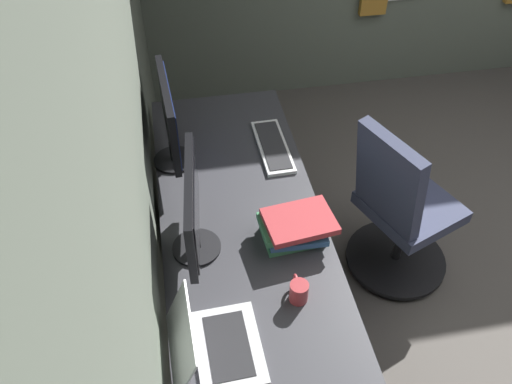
% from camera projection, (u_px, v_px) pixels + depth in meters
% --- Properties ---
extents(wall_back, '(5.07, 0.10, 2.60)m').
position_uv_depth(wall_back, '(119.00, 157.00, 1.70)').
color(wall_back, slate).
rests_on(wall_back, ground).
extents(desk, '(2.06, 0.70, 0.73)m').
position_uv_depth(desk, '(245.00, 241.00, 2.28)').
color(desk, '#38383D').
rests_on(desk, ground).
extents(drawer_pedestal, '(0.40, 0.51, 0.69)m').
position_uv_depth(drawer_pedestal, '(232.00, 244.00, 2.68)').
color(drawer_pedestal, '#38383D').
rests_on(drawer_pedestal, ground).
extents(monitor_primary, '(0.52, 0.20, 0.40)m').
position_uv_depth(monitor_primary, '(193.00, 209.00, 2.01)').
color(monitor_primary, black).
rests_on(monitor_primary, desk).
extents(monitor_secondary, '(0.50, 0.20, 0.43)m').
position_uv_depth(monitor_secondary, '(169.00, 119.00, 2.39)').
color(monitor_secondary, black).
rests_on(monitor_secondary, desk).
extents(laptop_leftmost, '(0.33, 0.33, 0.22)m').
position_uv_depth(laptop_leftmost, '(210.00, 344.00, 1.80)').
color(laptop_leftmost, silver).
rests_on(laptop_leftmost, desk).
extents(keyboard_main, '(0.42, 0.15, 0.02)m').
position_uv_depth(keyboard_main, '(273.00, 146.00, 2.63)').
color(keyboard_main, silver).
rests_on(keyboard_main, desk).
extents(book_stack_near, '(0.24, 0.31, 0.12)m').
position_uv_depth(book_stack_near, '(296.00, 227.00, 2.16)').
color(book_stack_near, '#3D8456').
rests_on(book_stack_near, desk).
extents(coffee_mug, '(0.11, 0.07, 0.09)m').
position_uv_depth(coffee_mug, '(299.00, 291.00, 1.96)').
color(coffee_mug, '#A53338').
rests_on(coffee_mug, desk).
extents(office_chair, '(0.57, 0.61, 0.97)m').
position_uv_depth(office_chair, '(399.00, 213.00, 2.69)').
color(office_chair, '#383D56').
rests_on(office_chair, ground).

